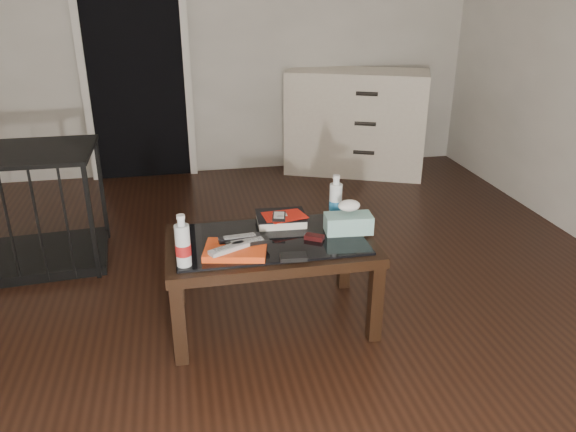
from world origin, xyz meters
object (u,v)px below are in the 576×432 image
water_bottle_right (336,197)px  tissue_box (348,223)px  water_bottle_left (183,240)px  pet_crate (26,228)px  textbook (281,219)px  coffee_table (270,250)px  dresser (356,122)px

water_bottle_right → tissue_box: water_bottle_right is taller
water_bottle_left → water_bottle_right: size_ratio=1.00×
pet_crate → water_bottle_right: bearing=-27.7°
textbook → water_bottle_left: 0.63m
pet_crate → coffee_table: bearing=-38.6°
coffee_table → tissue_box: 0.41m
pet_crate → dresser: bearing=23.7°
dresser → tissue_box: 2.38m
pet_crate → tissue_box: size_ratio=4.10×
dresser → pet_crate: (-2.50, -1.34, -0.22)m
dresser → water_bottle_right: size_ratio=5.46×
water_bottle_left → dresser: bearing=57.5°
water_bottle_left → coffee_table: bearing=25.3°
textbook → tissue_box: 0.35m
pet_crate → water_bottle_left: size_ratio=3.97×
dresser → tissue_box: dresser is taller
textbook → tissue_box: bearing=-26.1°
dresser → water_bottle_left: (-1.56, -2.45, 0.13)m
textbook → water_bottle_right: water_bottle_right is taller
coffee_table → textbook: textbook is taller
coffee_table → tissue_box: size_ratio=4.35×
dresser → textbook: (-1.06, -2.08, 0.03)m
water_bottle_right → textbook: bearing=-179.3°
pet_crate → textbook: size_ratio=3.78×
textbook → water_bottle_right: (0.29, 0.00, 0.10)m
pet_crate → textbook: pet_crate is taller
pet_crate → tissue_box: pet_crate is taller
coffee_table → water_bottle_right: bearing=25.3°
textbook → coffee_table: bearing=-113.1°
coffee_table → water_bottle_left: bearing=-154.7°
coffee_table → dresser: (1.15, 2.25, 0.05)m
tissue_box → water_bottle_left: bearing=-161.6°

